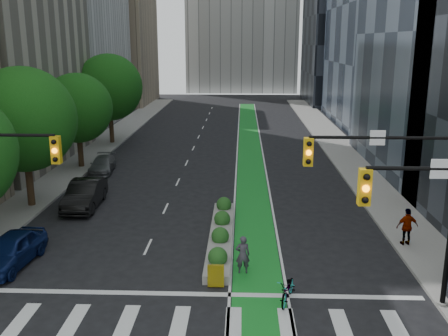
# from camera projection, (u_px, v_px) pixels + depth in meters

# --- Properties ---
(ground) EXTENTS (160.00, 160.00, 0.00)m
(ground) POSITION_uv_depth(u_px,v_px,m) (183.00, 309.00, 19.55)
(ground) COLOR black
(ground) RESTS_ON ground
(sidewalk_left) EXTENTS (3.60, 90.00, 0.15)m
(sidewalk_left) POSITION_uv_depth(u_px,v_px,m) (83.00, 158.00, 44.16)
(sidewalk_left) COLOR gray
(sidewalk_left) RESTS_ON ground
(sidewalk_right) EXTENTS (3.60, 90.00, 0.15)m
(sidewalk_right) POSITION_uv_depth(u_px,v_px,m) (352.00, 161.00, 43.31)
(sidewalk_right) COLOR gray
(sidewalk_right) RESTS_ON ground
(bike_lane_paint) EXTENTS (2.20, 70.00, 0.01)m
(bike_lane_paint) POSITION_uv_depth(u_px,v_px,m) (250.00, 149.00, 48.48)
(bike_lane_paint) COLOR #188829
(bike_lane_paint) RESTS_ON ground
(building_tan_far) EXTENTS (14.00, 16.00, 26.00)m
(building_tan_far) POSITION_uv_depth(u_px,v_px,m) (106.00, 23.00, 80.93)
(building_tan_far) COLOR tan
(building_tan_far) RESTS_ON ground
(building_dark_end) EXTENTS (14.00, 18.00, 28.00)m
(building_dark_end) POSITION_uv_depth(u_px,v_px,m) (352.00, 16.00, 81.18)
(building_dark_end) COLOR black
(building_dark_end) RESTS_ON ground
(tree_mid) EXTENTS (6.40, 6.40, 8.78)m
(tree_mid) POSITION_uv_depth(u_px,v_px,m) (23.00, 120.00, 30.18)
(tree_mid) COLOR black
(tree_mid) RESTS_ON ground
(tree_midfar) EXTENTS (5.60, 5.60, 7.76)m
(tree_midfar) POSITION_uv_depth(u_px,v_px,m) (77.00, 108.00, 40.01)
(tree_midfar) COLOR black
(tree_midfar) RESTS_ON ground
(tree_far) EXTENTS (6.60, 6.60, 9.00)m
(tree_far) POSITION_uv_depth(u_px,v_px,m) (109.00, 87.00, 49.51)
(tree_far) COLOR black
(tree_far) RESTS_ON ground
(signal_right) EXTENTS (5.82, 0.51, 7.20)m
(signal_right) POSITION_uv_depth(u_px,v_px,m) (414.00, 191.00, 18.50)
(signal_right) COLOR black
(signal_right) RESTS_ON ground
(median_planter) EXTENTS (1.20, 10.26, 1.10)m
(median_planter) POSITION_uv_depth(u_px,v_px,m) (221.00, 233.00, 26.23)
(median_planter) COLOR gray
(median_planter) RESTS_ON ground
(bicycle) EXTENTS (1.23, 2.09, 1.04)m
(bicycle) POSITION_uv_depth(u_px,v_px,m) (288.00, 289.00, 20.04)
(bicycle) COLOR gray
(bicycle) RESTS_ON ground
(cyclist) EXTENTS (0.69, 0.49, 1.79)m
(cyclist) POSITION_uv_depth(u_px,v_px,m) (243.00, 255.00, 22.38)
(cyclist) COLOR #3B3641
(cyclist) RESTS_ON ground
(parked_car_left_near) EXTENTS (2.20, 4.67, 1.54)m
(parked_car_left_near) POSITION_uv_depth(u_px,v_px,m) (11.00, 250.00, 23.15)
(parked_car_left_near) COLOR #0C1A4B
(parked_car_left_near) RESTS_ON ground
(parked_car_left_mid) EXTENTS (2.02, 5.22, 1.69)m
(parked_car_left_mid) POSITION_uv_depth(u_px,v_px,m) (85.00, 194.00, 31.30)
(parked_car_left_mid) COLOR black
(parked_car_left_mid) RESTS_ON ground
(parked_car_left_far) EXTENTS (2.12, 4.41, 1.24)m
(parked_car_left_far) POSITION_uv_depth(u_px,v_px,m) (103.00, 165.00, 39.74)
(parked_car_left_far) COLOR #545659
(parked_car_left_far) RESTS_ON ground
(pedestrian_far) EXTENTS (1.18, 0.63, 1.92)m
(pedestrian_far) POSITION_uv_depth(u_px,v_px,m) (407.00, 227.00, 25.14)
(pedestrian_far) COLOR gray
(pedestrian_far) RESTS_ON sidewalk_right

